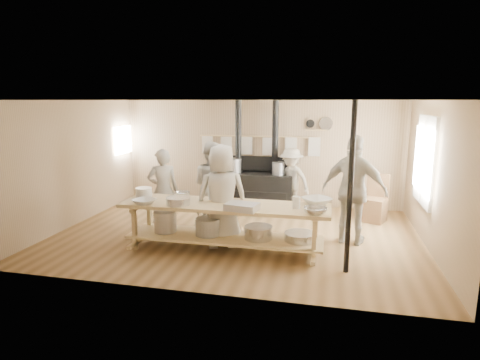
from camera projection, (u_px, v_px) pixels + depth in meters
The scene contains 24 objects.
ground at pixel (236, 234), 7.91m from camera, with size 7.00×7.00×0.00m, color brown.
room_shell at pixel (236, 153), 7.59m from camera, with size 7.00×7.00×7.00m.
window_right at pixel (425, 160), 7.44m from camera, with size 0.09×1.50×1.65m.
left_opening at pixel (123, 140), 10.25m from camera, with size 0.00×0.90×0.90m.
stove at pixel (256, 186), 9.83m from camera, with size 1.90×0.75×2.60m.
towel_rail at pixel (258, 143), 9.90m from camera, with size 3.00×0.04×0.47m.
back_wall_shelf at pixel (319, 126), 9.53m from camera, with size 0.63×0.14×0.32m.
prep_table at pixel (224, 222), 6.95m from camera, with size 3.60×0.90×0.85m.
support_post at pixel (350, 190), 5.92m from camera, with size 0.08×0.08×2.60m, color black.
cook_far_left at pixel (163, 190), 8.01m from camera, with size 0.61×0.40×1.66m, color #ACA698.
cook_left at pixel (212, 185), 8.15m from camera, with size 0.87×0.68×1.79m, color #ACA698.
cook_center at pixel (222, 196), 7.09m from camera, with size 0.91×0.59×1.86m, color #ACA698.
cook_right at pixel (354, 190), 7.23m from camera, with size 1.17×0.49×2.00m, color #ACA698.
cook_by_window at pixel (291, 180), 9.44m from camera, with size 0.98×0.56×1.51m, color #ACA698.
chair at pixel (374, 208), 8.72m from camera, with size 0.62×0.62×1.02m.
bowl_white_a at pixel (144, 202), 6.84m from camera, with size 0.37×0.37×0.09m, color white.
bowl_steel_a at pixel (182, 194), 7.38m from camera, with size 0.28×0.28×0.09m, color silver.
bowl_white_b at pixel (317, 201), 6.85m from camera, with size 0.47×0.47×0.11m, color white.
bowl_steel_b at pixel (315, 211), 6.22m from camera, with size 0.36×0.36×0.11m, color silver.
roasting_pan at pixel (242, 207), 6.47m from camera, with size 0.51×0.34×0.11m, color #B2B2B7.
mixing_bowl_large at pixel (178, 201), 6.81m from camera, with size 0.40×0.40×0.13m, color silver.
bucket_galv at pixel (215, 193), 7.17m from camera, with size 0.24×0.24×0.22m, color gray.
deep_bowl_enamel at pixel (144, 193), 7.31m from camera, with size 0.29×0.29×0.18m, color white.
pitcher at pixel (296, 202), 6.57m from camera, with size 0.13×0.13×0.20m, color white.
Camera 1 is at (1.73, -7.35, 2.60)m, focal length 30.00 mm.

